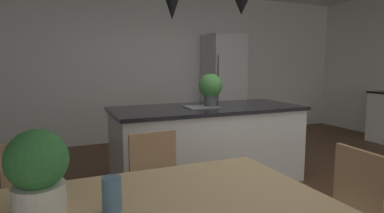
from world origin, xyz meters
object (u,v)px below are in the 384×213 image
kitchen_island (207,144)px  refrigerator (223,87)px  chair_far_left (33,206)px  vase_on_dining_table (112,194)px  chair_far_right (159,187)px  potted_plant_on_island (210,88)px  potted_plant_on_table (38,169)px

kitchen_island → refrigerator: 2.49m
chair_far_left → refrigerator: refrigerator is taller
vase_on_dining_table → chair_far_right: bearing=60.8°
chair_far_right → refrigerator: bearing=54.2°
refrigerator → potted_plant_on_island: refrigerator is taller
refrigerator → vase_on_dining_table: refrigerator is taller
kitchen_island → potted_plant_on_island: (0.03, -0.00, 0.66)m
refrigerator → vase_on_dining_table: 4.86m
refrigerator → potted_plant_on_table: (-3.04, -3.88, -0.03)m
potted_plant_on_table → vase_on_dining_table: bearing=-24.1°
chair_far_left → chair_far_right: bearing=-0.0°
kitchen_island → potted_plant_on_table: bearing=-133.1°
kitchen_island → potted_plant_on_island: 0.66m
refrigerator → potted_plant_on_table: 4.93m
refrigerator → potted_plant_on_island: (-1.29, -2.04, 0.16)m
chair_far_right → vase_on_dining_table: 1.05m
chair_far_right → potted_plant_on_table: bearing=-136.7°
kitchen_island → potted_plant_on_table: 2.56m
potted_plant_on_table → potted_plant_on_island: bearing=46.3°
potted_plant_on_island → chair_far_left: bearing=-148.9°
chair_far_right → kitchen_island: 1.45m
chair_far_right → vase_on_dining_table: (-0.48, -0.86, 0.35)m
chair_far_right → kitchen_island: kitchen_island is taller
chair_far_left → vase_on_dining_table: (0.37, -0.86, 0.35)m
potted_plant_on_table → vase_on_dining_table: size_ratio=2.35×
potted_plant_on_island → potted_plant_on_table: size_ratio=1.04×
vase_on_dining_table → kitchen_island: bearing=54.1°
chair_far_right → potted_plant_on_table: size_ratio=2.37×
potted_plant_on_table → vase_on_dining_table: potted_plant_on_table is taller
chair_far_left → potted_plant_on_island: potted_plant_on_island is taller
chair_far_left → chair_far_right: 0.85m
chair_far_left → refrigerator: bearing=45.2°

